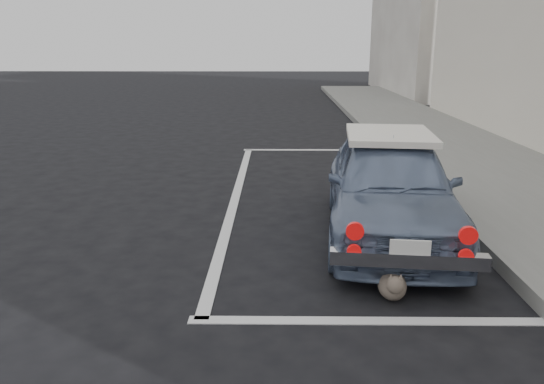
{
  "coord_description": "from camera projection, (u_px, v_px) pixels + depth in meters",
  "views": [
    {
      "loc": [
        -0.3,
        -4.24,
        2.1
      ],
      "look_at": [
        -0.35,
        0.59,
        0.75
      ],
      "focal_mm": 35.0,
      "sensor_mm": 36.0,
      "label": 1
    }
  ],
  "objects": [
    {
      "name": "cat",
      "position": [
        393.0,
        284.0,
        4.5
      ],
      "size": [
        0.27,
        0.55,
        0.29
      ],
      "rotation": [
        0.0,
        0.0,
        -0.07
      ],
      "color": "#706455",
      "rests_on": "ground"
    },
    {
      "name": "pline_front",
      "position": [
        317.0,
        150.0,
        10.9
      ],
      "size": [
        3.0,
        0.12,
        0.01
      ],
      "primitive_type": "cube",
      "color": "silver",
      "rests_on": "ground"
    },
    {
      "name": "retro_coupe",
      "position": [
        390.0,
        185.0,
        5.91
      ],
      "size": [
        1.7,
        3.52,
        1.16
      ],
      "rotation": [
        0.0,
        0.0,
        -0.1
      ],
      "color": "slate",
      "rests_on": "ground"
    },
    {
      "name": "ground",
      "position": [
        312.0,
        292.0,
        4.64
      ],
      "size": [
        80.0,
        80.0,
        0.0
      ],
      "primitive_type": "plane",
      "color": "black",
      "rests_on": "ground"
    },
    {
      "name": "pline_rear",
      "position": [
        379.0,
        321.0,
        4.15
      ],
      "size": [
        3.0,
        0.12,
        0.01
      ],
      "primitive_type": "cube",
      "color": "silver",
      "rests_on": "ground"
    },
    {
      "name": "pline_side",
      "position": [
        236.0,
        197.0,
        7.54
      ],
      "size": [
        0.12,
        7.0,
        0.01
      ],
      "primitive_type": "cube",
      "color": "silver",
      "rests_on": "ground"
    }
  ]
}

